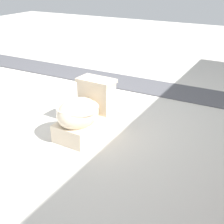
# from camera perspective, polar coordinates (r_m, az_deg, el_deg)

# --- Properties ---
(ground_plane) EXTENTS (14.00, 14.00, 0.00)m
(ground_plane) POSITION_cam_1_polar(r_m,az_deg,el_deg) (3.36, -5.76, -1.37)
(ground_plane) COLOR beige
(gravel_strip) EXTENTS (0.56, 8.00, 0.01)m
(gravel_strip) POSITION_cam_1_polar(r_m,az_deg,el_deg) (4.23, 9.89, 4.04)
(gravel_strip) COLOR #4C4C51
(gravel_strip) RESTS_ON ground
(toilet) EXTENTS (0.65, 0.41, 0.52)m
(toilet) POSITION_cam_1_polar(r_m,az_deg,el_deg) (2.98, -5.11, -0.25)
(toilet) COLOR beige
(toilet) RESTS_ON ground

